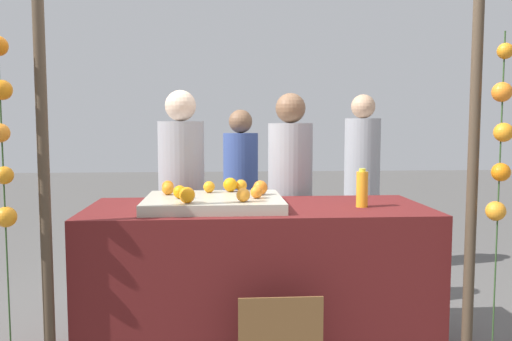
# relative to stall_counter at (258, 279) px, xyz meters

# --- Properties ---
(stall_counter) EXTENTS (2.02, 0.84, 0.89)m
(stall_counter) POSITION_rel_stall_counter_xyz_m (0.00, 0.00, 0.00)
(stall_counter) COLOR #5B1919
(stall_counter) RESTS_ON ground_plane
(orange_tray) EXTENTS (0.80, 0.64, 0.06)m
(orange_tray) POSITION_rel_stall_counter_xyz_m (-0.26, -0.02, 0.47)
(orange_tray) COLOR #B2AD99
(orange_tray) RESTS_ON stall_counter
(orange_0) EXTENTS (0.07, 0.07, 0.07)m
(orange_0) POSITION_rel_stall_counter_xyz_m (-0.09, 0.24, 0.54)
(orange_0) COLOR orange
(orange_0) RESTS_ON orange_tray
(orange_1) EXTENTS (0.07, 0.07, 0.07)m
(orange_1) POSITION_rel_stall_counter_xyz_m (-0.01, -0.10, 0.54)
(orange_1) COLOR orange
(orange_1) RESTS_ON orange_tray
(orange_2) EXTENTS (0.09, 0.09, 0.09)m
(orange_2) POSITION_rel_stall_counter_xyz_m (-0.16, 0.21, 0.55)
(orange_2) COLOR orange
(orange_2) RESTS_ON orange_tray
(orange_3) EXTENTS (0.07, 0.07, 0.07)m
(orange_3) POSITION_rel_stall_counter_xyz_m (-0.55, 0.22, 0.54)
(orange_3) COLOR orange
(orange_3) RESTS_ON orange_tray
(orange_4) EXTENTS (0.09, 0.09, 0.09)m
(orange_4) POSITION_rel_stall_counter_xyz_m (-0.40, -0.25, 0.55)
(orange_4) COLOR orange
(orange_4) RESTS_ON orange_tray
(orange_5) EXTENTS (0.08, 0.08, 0.08)m
(orange_5) POSITION_rel_stall_counter_xyz_m (-0.10, -0.23, 0.54)
(orange_5) COLOR orange
(orange_5) RESTS_ON orange_tray
(orange_6) EXTENTS (0.07, 0.07, 0.07)m
(orange_6) POSITION_rel_stall_counter_xyz_m (-0.29, 0.18, 0.54)
(orange_6) COLOR orange
(orange_6) RESTS_ON orange_tray
(orange_7) EXTENTS (0.07, 0.07, 0.07)m
(orange_7) POSITION_rel_stall_counter_xyz_m (-0.54, 0.10, 0.54)
(orange_7) COLOR orange
(orange_7) RESTS_ON orange_tray
(orange_8) EXTENTS (0.09, 0.09, 0.09)m
(orange_8) POSITION_rel_stall_counter_xyz_m (0.02, 0.06, 0.55)
(orange_8) COLOR orange
(orange_8) RESTS_ON orange_tray
(orange_9) EXTENTS (0.08, 0.08, 0.08)m
(orange_9) POSITION_rel_stall_counter_xyz_m (-0.46, -0.07, 0.54)
(orange_9) COLOR orange
(orange_9) RESTS_ON orange_tray
(juice_bottle) EXTENTS (0.07, 0.07, 0.23)m
(juice_bottle) POSITION_rel_stall_counter_xyz_m (0.61, -0.07, 0.55)
(juice_bottle) COLOR orange
(juice_bottle) RESTS_ON stall_counter
(vendor_left) EXTENTS (0.32, 0.32, 1.61)m
(vendor_left) POSITION_rel_stall_counter_xyz_m (-0.50, 0.63, 0.31)
(vendor_left) COLOR #99999E
(vendor_left) RESTS_ON ground_plane
(vendor_right) EXTENTS (0.32, 0.32, 1.60)m
(vendor_right) POSITION_rel_stall_counter_xyz_m (0.28, 0.66, 0.30)
(vendor_right) COLOR #99999E
(vendor_right) RESTS_ON ground_plane
(crowd_person_0) EXTENTS (0.33, 0.33, 1.65)m
(crowd_person_0) POSITION_rel_stall_counter_xyz_m (1.11, 1.72, 0.32)
(crowd_person_0) COLOR #99999E
(crowd_person_0) RESTS_ON ground_plane
(crowd_person_1) EXTENTS (0.30, 0.30, 1.50)m
(crowd_person_1) POSITION_rel_stall_counter_xyz_m (-0.04, 1.43, 0.25)
(crowd_person_1) COLOR #384C8C
(crowd_person_1) RESTS_ON ground_plane
(canopy_post_left) EXTENTS (0.06, 0.06, 2.05)m
(canopy_post_left) POSITION_rel_stall_counter_xyz_m (-1.09, -0.46, 0.58)
(canopy_post_left) COLOR #473828
(canopy_post_left) RESTS_ON ground_plane
(canopy_post_right) EXTENTS (0.06, 0.06, 2.05)m
(canopy_post_right) POSITION_rel_stall_counter_xyz_m (1.09, -0.46, 0.58)
(canopy_post_right) COLOR #473828
(canopy_post_right) RESTS_ON ground_plane
(garland_strand_left) EXTENTS (0.10, 0.11, 1.84)m
(garland_strand_left) POSITION_rel_stall_counter_xyz_m (-1.26, -0.52, 0.87)
(garland_strand_left) COLOR #2D4C23
(garland_strand_left) RESTS_ON ground_plane
(garland_strand_right) EXTENTS (0.11, 0.12, 1.84)m
(garland_strand_right) POSITION_rel_stall_counter_xyz_m (1.20, -0.52, 0.84)
(garland_strand_right) COLOR #2D4C23
(garland_strand_right) RESTS_ON ground_plane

